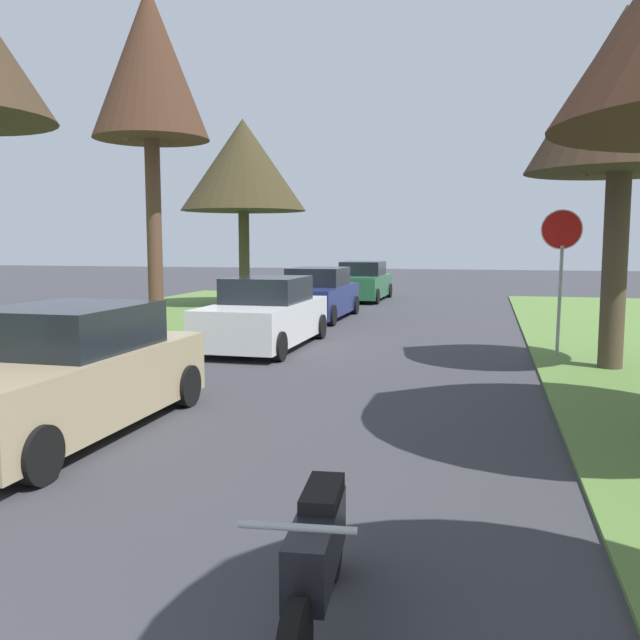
% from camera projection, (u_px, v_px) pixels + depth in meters
% --- Properties ---
extents(stop_sign_far, '(0.81, 0.33, 2.97)m').
position_uv_depth(stop_sign_far, '(561.00, 250.00, 13.64)').
color(stop_sign_far, '#9EA0A5').
rests_on(stop_sign_far, grass_verge_right).
extents(street_tree_right_mid_b, '(3.33, 3.33, 6.45)m').
position_uv_depth(street_tree_right_mid_b, '(623.00, 93.00, 12.00)').
color(street_tree_right_mid_b, '#47392A').
rests_on(street_tree_right_mid_b, grass_verge_right).
extents(street_tree_left_mid_b, '(2.98, 2.98, 8.80)m').
position_uv_depth(street_tree_left_mid_b, '(150.00, 66.00, 17.28)').
color(street_tree_left_mid_b, brown).
rests_on(street_tree_left_mid_b, grass_verge_left).
extents(street_tree_left_far, '(4.53, 4.53, 6.71)m').
position_uv_depth(street_tree_left_far, '(243.00, 166.00, 24.41)').
color(street_tree_left_far, '#474229').
rests_on(street_tree_left_far, grass_verge_left).
extents(parked_sedan_tan, '(1.98, 4.42, 1.57)m').
position_uv_depth(parked_sedan_tan, '(64.00, 375.00, 8.39)').
color(parked_sedan_tan, tan).
rests_on(parked_sedan_tan, ground).
extents(parked_sedan_white, '(1.98, 4.42, 1.57)m').
position_uv_depth(parked_sedan_white, '(265.00, 315.00, 15.26)').
color(parked_sedan_white, white).
rests_on(parked_sedan_white, ground).
extents(parked_sedan_navy, '(1.98, 4.42, 1.57)m').
position_uv_depth(parked_sedan_navy, '(317.00, 295.00, 20.98)').
color(parked_sedan_navy, navy).
rests_on(parked_sedan_navy, ground).
extents(parked_sedan_green, '(1.98, 4.42, 1.57)m').
position_uv_depth(parked_sedan_green, '(362.00, 282.00, 27.68)').
color(parked_sedan_green, '#28663D').
rests_on(parked_sedan_green, ground).
extents(parked_motorcycle, '(0.60, 2.05, 0.97)m').
position_uv_depth(parked_motorcycle, '(317.00, 558.00, 4.05)').
color(parked_motorcycle, black).
rests_on(parked_motorcycle, ground).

